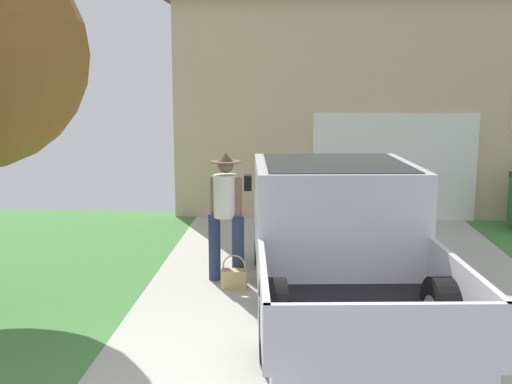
# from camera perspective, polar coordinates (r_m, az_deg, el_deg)

# --- Properties ---
(pickup_truck) EXTENTS (2.31, 5.19, 1.67)m
(pickup_truck) POSITION_cam_1_polar(r_m,az_deg,el_deg) (7.59, 7.20, -4.27)
(pickup_truck) COLOR silver
(pickup_truck) RESTS_ON ground
(person_with_hat) EXTENTS (0.49, 0.40, 1.72)m
(person_with_hat) POSITION_cam_1_polar(r_m,az_deg,el_deg) (8.11, -2.78, -1.74)
(person_with_hat) COLOR navy
(person_with_hat) RESTS_ON ground
(handbag) EXTENTS (0.33, 0.18, 0.44)m
(handbag) POSITION_cam_1_polar(r_m,az_deg,el_deg) (8.06, -2.02, -7.85)
(handbag) COLOR tan
(handbag) RESTS_ON ground
(house_with_garage) EXTENTS (11.19, 7.26, 4.86)m
(house_with_garage) POSITION_cam_1_polar(r_m,az_deg,el_deg) (15.72, 14.81, 9.08)
(house_with_garage) COLOR #CAB08A
(house_with_garage) RESTS_ON ground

